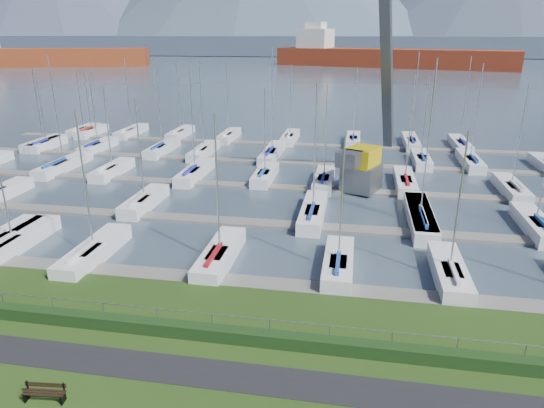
# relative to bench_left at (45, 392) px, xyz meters

# --- Properties ---
(path) EXTENTS (160.00, 2.00, 0.04)m
(path) POSITION_rel_bench_left_xyz_m (6.61, 2.84, -0.41)
(path) COLOR black
(path) RESTS_ON grass
(water) EXTENTS (800.00, 540.00, 0.20)m
(water) POSITION_rel_bench_left_xyz_m (6.61, 265.84, -0.82)
(water) COLOR #3F4E5C
(hedge) EXTENTS (80.00, 0.70, 0.70)m
(hedge) POSITION_rel_bench_left_xyz_m (6.61, 5.44, -0.07)
(hedge) COLOR #193413
(hedge) RESTS_ON grass
(fence) EXTENTS (80.00, 0.04, 0.04)m
(fence) POSITION_rel_bench_left_xyz_m (6.61, 5.84, 0.78)
(fence) COLOR gray
(fence) RESTS_ON grass
(foothill) EXTENTS (900.00, 80.00, 12.00)m
(foothill) POSITION_rel_bench_left_xyz_m (6.61, 335.84, 5.58)
(foothill) COLOR #445064
(foothill) RESTS_ON water
(docks) EXTENTS (90.00, 41.60, 0.25)m
(docks) POSITION_rel_bench_left_xyz_m (6.61, 31.84, -0.64)
(docks) COLOR slate
(docks) RESTS_ON water
(bench_left) EXTENTS (1.83, 0.59, 0.85)m
(bench_left) POSITION_rel_bench_left_xyz_m (0.00, 0.00, 0.00)
(bench_left) COLOR black
(bench_left) RESTS_ON grass
(crane) EXTENTS (6.13, 13.48, 22.35)m
(crane) POSITION_rel_bench_left_xyz_m (13.50, 33.29, 4.91)
(crane) COLOR #5A5E62
(crane) RESTS_ON water
(cargo_ship_west) EXTENTS (88.34, 43.23, 21.50)m
(cargo_ship_west) POSITION_rel_bench_left_xyz_m (-131.85, 194.35, 3.25)
(cargo_ship_west) COLOR maroon
(cargo_ship_west) RESTS_ON water
(cargo_ship_mid) EXTENTS (105.81, 46.17, 21.50)m
(cargo_ship_mid) POSITION_rel_bench_left_xyz_m (21.83, 217.09, 3.08)
(cargo_ship_mid) COLOR maroon
(cargo_ship_mid) RESTS_ON water
(sailboat_fleet) EXTENTS (74.75, 50.02, 13.69)m
(sailboat_fleet) POSITION_rel_bench_left_xyz_m (3.53, 34.68, 4.96)
(sailboat_fleet) COLOR silver
(sailboat_fleet) RESTS_ON water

